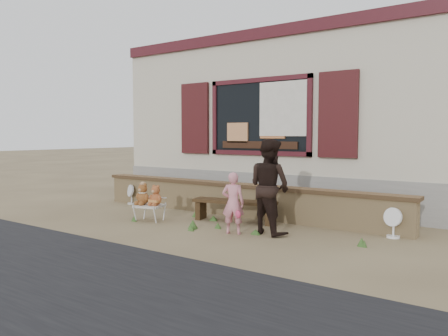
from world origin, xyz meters
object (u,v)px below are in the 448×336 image
Objects in this scene: child at (233,203)px; teddy_bear_left at (143,194)px; folding_chair at (150,206)px; adult at (269,186)px; teddy_bear_right at (156,195)px; bench at (234,206)px.

teddy_bear_left is at bearing -20.22° from child.
child is (1.92, 0.01, 0.24)m from folding_chair.
teddy_bear_left is 0.27× the size of adult.
teddy_bear_right is at bearing -0.00° from folding_chair.
teddy_bear_left is at bearing 24.94° from adult.
folding_chair is at bearing -21.27° from child.
adult reaches higher than child.
bench is 1.78m from teddy_bear_left.
bench is 3.92× the size of teddy_bear_left.
child reaches higher than teddy_bear_right.
folding_chair is at bearing 180.00° from teddy_bear_right.
folding_chair is 1.52× the size of teddy_bear_right.
adult is (2.41, 0.36, 0.51)m from folding_chair.
child is at bearing -14.59° from teddy_bear_left.
folding_chair is (-1.39, -0.85, -0.02)m from bench.
teddy_bear_left is 2.06m from child.
folding_chair is 2.49m from adult.
teddy_bear_left is 0.41× the size of child.
bench is 4.17× the size of teddy_bear_right.
teddy_bear_right is at bearing -22.48° from child.
child is at bearing -15.64° from folding_chair.
teddy_bear_right is 0.25× the size of adult.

